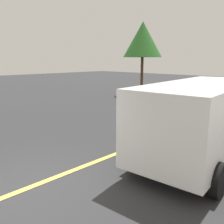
# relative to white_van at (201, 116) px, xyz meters

# --- Properties ---
(ground_plane) EXTENTS (80.00, 80.00, 0.00)m
(ground_plane) POSITION_rel_white_van_xyz_m (-4.29, 1.95, -1.27)
(ground_plane) COLOR #2D2D30
(lane_marking_centre) EXTENTS (28.00, 0.16, 0.01)m
(lane_marking_centre) POSITION_rel_white_van_xyz_m (-1.29, 1.95, -1.26)
(lane_marking_centre) COLOR #E0D14C
(white_van) EXTENTS (5.38, 2.68, 2.20)m
(white_van) POSITION_rel_white_van_xyz_m (0.00, 0.00, 0.00)
(white_van) COLOR white
(white_van) RESTS_ON ground_plane
(car_green_behind_van) EXTENTS (4.16, 2.30, 1.61)m
(car_green_behind_van) POSITION_rel_white_van_xyz_m (7.66, 3.46, -0.46)
(car_green_behind_van) COLOR #236B3D
(car_green_behind_van) RESTS_ON ground_plane
(tree_left_verge) EXTENTS (3.00, 3.00, 5.66)m
(tree_left_verge) POSITION_rel_white_van_xyz_m (9.22, 9.22, 3.05)
(tree_left_verge) COLOR #513823
(tree_left_verge) RESTS_ON ground_plane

